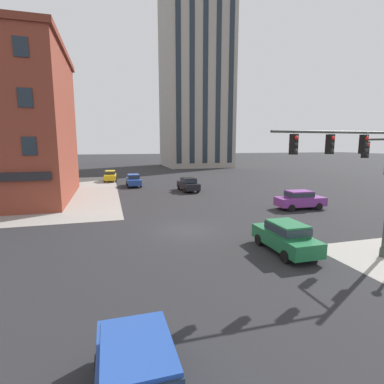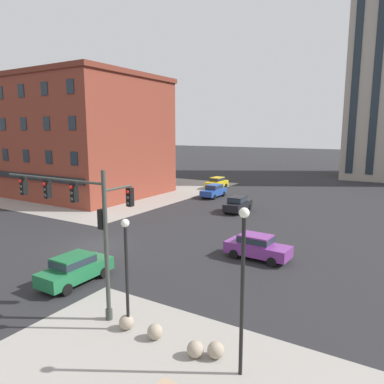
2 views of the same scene
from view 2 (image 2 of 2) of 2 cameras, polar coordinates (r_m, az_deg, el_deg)
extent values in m
plane|color=#262628|center=(28.78, -15.05, -8.21)|extent=(320.00, 320.00, 0.00)
cube|color=gray|center=(56.38, -14.53, 0.54)|extent=(32.00, 32.00, 0.02)
cylinder|color=#383D38|center=(18.11, -12.99, -18.35)|extent=(0.32, 0.32, 0.50)
cylinder|color=#383D38|center=(16.84, -13.42, -8.53)|extent=(0.20, 0.20, 7.00)
cylinder|color=#383D38|center=(18.76, -21.29, 1.97)|extent=(6.88, 0.12, 0.12)
cylinder|color=#383D38|center=(16.87, -11.62, 0.61)|extent=(0.11, 1.80, 0.11)
cube|color=black|center=(17.66, -18.15, -0.10)|extent=(0.28, 0.28, 0.90)
sphere|color=red|center=(17.51, -18.59, 0.73)|extent=(0.18, 0.18, 0.18)
sphere|color=#282828|center=(17.56, -18.54, -0.17)|extent=(0.18, 0.18, 0.18)
sphere|color=#282828|center=(17.60, -18.49, -1.07)|extent=(0.18, 0.18, 0.18)
cube|color=black|center=(19.13, -21.89, 0.41)|extent=(0.28, 0.28, 0.90)
sphere|color=red|center=(19.00, -22.33, 1.18)|extent=(0.18, 0.18, 0.18)
sphere|color=#282828|center=(19.04, -22.27, 0.34)|extent=(0.18, 0.18, 0.18)
sphere|color=#282828|center=(19.08, -22.22, -0.49)|extent=(0.18, 0.18, 0.18)
cube|color=black|center=(20.68, -25.09, 0.84)|extent=(0.28, 0.28, 0.90)
sphere|color=red|center=(20.56, -25.51, 1.55)|extent=(0.18, 0.18, 0.18)
sphere|color=#282828|center=(20.60, -25.46, 0.78)|extent=(0.18, 0.18, 0.18)
sphere|color=#282828|center=(20.64, -25.40, 0.02)|extent=(0.18, 0.18, 0.18)
cube|color=black|center=(16.63, -14.08, -4.19)|extent=(0.28, 0.28, 0.90)
sphere|color=red|center=(16.67, -14.51, -3.18)|extent=(0.18, 0.18, 0.18)
sphere|color=#282828|center=(16.74, -14.47, -4.11)|extent=(0.18, 0.18, 0.18)
sphere|color=#282828|center=(16.80, -14.43, -5.04)|extent=(0.18, 0.18, 0.18)
cube|color=black|center=(17.54, -9.79, -0.81)|extent=(0.28, 0.28, 0.90)
sphere|color=red|center=(17.38, -10.16, 0.02)|extent=(0.18, 0.18, 0.18)
sphere|color=#282828|center=(17.43, -10.14, -0.89)|extent=(0.18, 0.18, 0.18)
sphere|color=#282828|center=(17.48, -10.11, -1.79)|extent=(0.18, 0.18, 0.18)
sphere|color=gray|center=(17.17, -10.34, -19.61)|extent=(0.66, 0.66, 0.66)
sphere|color=gray|center=(16.34, -5.89, -21.12)|extent=(0.66, 0.66, 0.66)
sphere|color=gray|center=(15.22, 0.51, -23.62)|extent=(0.66, 0.66, 0.66)
sphere|color=gray|center=(15.20, 3.77, -23.70)|extent=(0.66, 0.66, 0.66)
cylinder|color=black|center=(16.24, -10.26, -13.49)|extent=(0.14, 0.14, 4.67)
sphere|color=white|center=(15.43, -10.54, -4.86)|extent=(0.36, 0.36, 0.36)
cylinder|color=black|center=(13.19, 7.93, -16.44)|extent=(0.14, 0.14, 5.81)
sphere|color=white|center=(12.15, 8.27, -3.27)|extent=(0.36, 0.36, 0.36)
cube|color=#1E6B3D|center=(22.23, -17.92, -11.85)|extent=(1.77, 4.40, 0.76)
cube|color=#1E6B3D|center=(21.91, -18.31, -10.30)|extent=(1.50, 2.12, 0.60)
cube|color=#232D38|center=(21.91, -18.31, -10.30)|extent=(1.54, 2.20, 0.40)
cylinder|color=black|center=(23.79, -16.69, -11.32)|extent=(0.22, 0.64, 0.64)
cylinder|color=black|center=(22.64, -13.78, -12.28)|extent=(0.22, 0.64, 0.64)
cylinder|color=black|center=(22.21, -22.05, -13.17)|extent=(0.22, 0.64, 0.64)
cylinder|color=black|center=(20.98, -19.22, -14.38)|extent=(0.22, 0.64, 0.64)
cube|color=gold|center=(54.77, 3.93, 1.31)|extent=(1.93, 4.47, 0.76)
cube|color=gold|center=(54.81, 4.01, 2.03)|extent=(1.58, 2.17, 0.60)
cube|color=#232D38|center=(54.81, 4.01, 2.03)|extent=(1.62, 2.26, 0.40)
cylinder|color=black|center=(53.25, 3.98, 0.65)|extent=(0.24, 0.65, 0.64)
cylinder|color=black|center=(54.08, 2.44, 0.81)|extent=(0.24, 0.65, 0.64)
cylinder|color=black|center=(55.61, 5.37, 1.02)|extent=(0.24, 0.65, 0.64)
cylinder|color=black|center=(56.41, 3.87, 1.17)|extent=(0.24, 0.65, 0.64)
cube|color=black|center=(39.26, 7.29, -2.10)|extent=(1.96, 4.48, 0.76)
cube|color=black|center=(38.99, 7.23, -1.17)|extent=(1.59, 2.18, 0.60)
cube|color=#232D38|center=(38.99, 7.23, -1.17)|extent=(1.63, 2.27, 0.40)
cylinder|color=black|center=(40.88, 6.88, -2.17)|extent=(0.25, 0.65, 0.64)
cylinder|color=black|center=(40.31, 9.09, -2.39)|extent=(0.25, 0.65, 0.64)
cylinder|color=black|center=(38.41, 5.37, -2.91)|extent=(0.25, 0.65, 0.64)
cylinder|color=black|center=(37.80, 7.70, -3.16)|extent=(0.25, 0.65, 0.64)
cube|color=#23479E|center=(47.38, 3.44, -0.01)|extent=(1.78, 4.41, 0.76)
cube|color=#23479E|center=(47.40, 3.53, 0.83)|extent=(1.50, 2.12, 0.60)
cube|color=#232D38|center=(47.40, 3.53, 0.83)|extent=(1.54, 2.21, 0.40)
cylinder|color=black|center=(45.88, 3.57, -0.81)|extent=(0.22, 0.64, 0.64)
cylinder|color=black|center=(46.66, 1.74, -0.62)|extent=(0.22, 0.64, 0.64)
cylinder|color=black|center=(48.28, 5.06, -0.30)|extent=(0.22, 0.64, 0.64)
cylinder|color=black|center=(49.02, 3.30, -0.13)|extent=(0.22, 0.64, 0.64)
cube|color=#7A3389|center=(25.27, 10.34, -8.89)|extent=(4.48, 1.98, 0.76)
cube|color=#7A3389|center=(25.12, 10.07, -7.36)|extent=(2.18, 1.60, 0.60)
cube|color=#232D38|center=(25.12, 10.07, -7.36)|extent=(2.27, 1.64, 0.40)
cylinder|color=black|center=(25.66, 13.91, -9.63)|extent=(0.65, 0.25, 0.64)
cylinder|color=black|center=(24.18, 12.50, -10.78)|extent=(0.65, 0.25, 0.64)
cylinder|color=black|center=(26.64, 8.34, -8.70)|extent=(0.65, 0.25, 0.64)
cylinder|color=black|center=(25.23, 6.66, -9.74)|extent=(0.65, 0.25, 0.64)
cube|color=brown|center=(54.42, -18.90, 8.03)|extent=(25.24, 16.56, 15.15)
cube|color=brown|center=(54.83, -19.37, 16.27)|extent=(25.74, 16.89, 0.60)
cube|color=black|center=(49.73, -26.04, 2.42)|extent=(23.98, 0.24, 0.70)
cube|color=#1E2833|center=(51.34, -27.45, 5.27)|extent=(1.10, 0.08, 1.50)
cube|color=#1E2833|center=(47.81, -24.80, 5.22)|extent=(1.10, 0.08, 1.50)
cube|color=#1E2833|center=(44.39, -21.73, 5.15)|extent=(1.10, 0.08, 1.50)
cube|color=#1E2833|center=(41.12, -18.16, 5.04)|extent=(1.10, 0.08, 1.50)
cube|color=#1E2833|center=(51.26, -27.78, 9.49)|extent=(1.10, 0.08, 1.50)
cube|color=#1E2833|center=(47.72, -25.12, 9.75)|extent=(1.10, 0.08, 1.50)
cube|color=#1E2833|center=(44.30, -22.04, 10.03)|extent=(1.10, 0.08, 1.50)
cube|color=#1E2833|center=(41.02, -18.45, 10.32)|extent=(1.10, 0.08, 1.50)
cube|color=#1E2833|center=(51.45, -28.13, 13.70)|extent=(1.10, 0.08, 1.50)
cube|color=#1E2833|center=(47.93, -25.46, 14.27)|extent=(1.10, 0.08, 1.50)
cube|color=#1E2833|center=(44.52, -22.36, 14.90)|extent=(1.10, 0.08, 1.50)
cube|color=#1E2833|center=(41.26, -18.74, 15.57)|extent=(1.10, 0.08, 1.50)
camera|label=1|loc=(25.16, -58.58, -1.48)|focal=27.61mm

